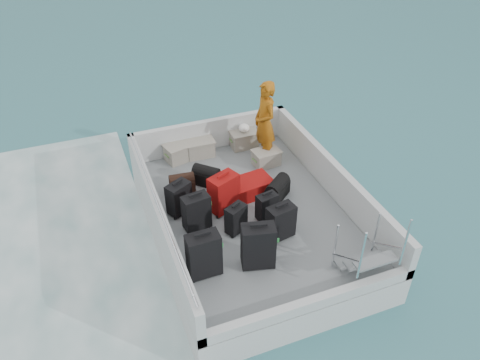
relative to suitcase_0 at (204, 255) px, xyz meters
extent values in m
plane|color=#19555A|center=(1.28, 1.19, -1.02)|extent=(160.00, 160.00, 0.00)
cube|color=silver|center=(1.28, 1.19, -0.72)|extent=(3.60, 5.00, 0.60)
cube|color=gray|center=(1.28, 1.19, -0.41)|extent=(3.30, 4.70, 0.02)
cube|color=#B9BDBD|center=(-0.45, 1.19, -0.05)|extent=(0.14, 5.00, 0.70)
cube|color=#B9BDBD|center=(3.01, 1.19, -0.05)|extent=(0.14, 5.00, 0.70)
cube|color=#B9BDBD|center=(1.28, 3.62, -0.05)|extent=(3.60, 0.14, 0.70)
cube|color=#B9BDBD|center=(1.28, -1.24, -0.30)|extent=(3.60, 0.14, 0.20)
cylinder|color=silver|center=(-0.45, 1.19, 0.35)|extent=(0.04, 4.80, 0.04)
cube|color=black|center=(0.00, 0.00, 0.00)|extent=(0.53, 0.31, 0.81)
cube|color=black|center=(0.21, 1.10, -0.05)|extent=(0.51, 0.34, 0.71)
cube|color=black|center=(0.03, 1.65, -0.08)|extent=(0.52, 0.45, 0.64)
cube|color=black|center=(0.87, -0.13, 0.00)|extent=(0.60, 0.43, 0.81)
cube|color=black|center=(0.83, 0.76, -0.12)|extent=(0.44, 0.37, 0.56)
cube|color=#970B0C|center=(0.84, 1.43, -0.03)|extent=(0.63, 0.51, 0.75)
cube|color=black|center=(1.50, 0.36, -0.07)|extent=(0.52, 0.36, 0.66)
cube|color=black|center=(1.48, 0.89, -0.14)|extent=(0.41, 0.28, 0.54)
cube|color=#970B0C|center=(1.49, 1.69, -0.24)|extent=(0.88, 0.63, 0.32)
cube|color=gray|center=(0.51, 3.38, -0.23)|extent=(0.67, 0.54, 0.36)
cube|color=gray|center=(0.97, 3.39, -0.23)|extent=(0.60, 0.42, 0.36)
cube|color=gray|center=(2.02, 3.39, -0.22)|extent=(0.60, 0.42, 0.36)
cube|color=gray|center=(2.19, 2.52, -0.24)|extent=(0.57, 0.42, 0.32)
ellipsoid|color=yellow|center=(2.45, 2.80, -0.29)|extent=(0.28, 0.26, 0.22)
ellipsoid|color=white|center=(2.02, 3.39, 0.04)|extent=(0.24, 0.24, 0.18)
imported|color=orange|center=(2.23, 2.74, 0.50)|extent=(0.45, 0.68, 1.81)
camera|label=1|loc=(-1.36, -5.09, 5.29)|focal=35.00mm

